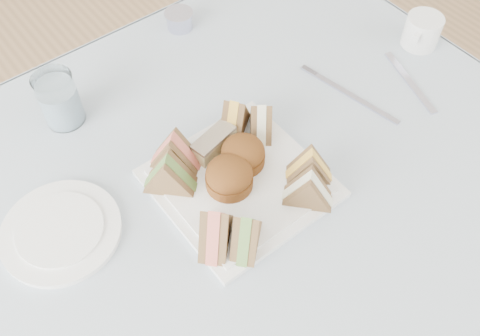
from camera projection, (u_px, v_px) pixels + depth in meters
floor at (264, 330)px, 1.51m from camera, size 4.00×4.00×0.00m
table at (270, 274)px, 1.22m from camera, size 0.90×0.90×0.74m
tablecloth at (280, 180)px, 0.91m from camera, size 1.02×1.02×0.01m
serving_plate at (240, 183)px, 0.90m from camera, size 0.26×0.26×0.01m
sandwich_fl_a at (215, 226)px, 0.80m from camera, size 0.09×0.09×0.08m
sandwich_fl_b at (246, 230)px, 0.80m from camera, size 0.09×0.08×0.07m
sandwich_fr_a at (310, 165)px, 0.87m from camera, size 0.08×0.08×0.07m
sandwich_fr_b at (309, 187)px, 0.84m from camera, size 0.08×0.09×0.07m
sandwich_bl_a at (169, 172)px, 0.86m from camera, size 0.09×0.09×0.08m
sandwich_bl_b at (174, 150)px, 0.89m from camera, size 0.09×0.09×0.08m
sandwich_br_a at (261, 119)px, 0.93m from camera, size 0.08×0.08×0.07m
sandwich_br_b at (235, 116)px, 0.93m from camera, size 0.09×0.08×0.07m
scone_left at (229, 176)px, 0.87m from camera, size 0.08×0.08×0.05m
scone_right at (243, 154)px, 0.90m from camera, size 0.09×0.09×0.05m
pastry_slice at (214, 144)px, 0.92m from camera, size 0.09×0.05×0.04m
side_plate at (61, 231)px, 0.85m from camera, size 0.20×0.20×0.01m
water_glass at (59, 99)px, 0.95m from camera, size 0.08×0.08×0.10m
tea_strainer at (179, 21)px, 1.13m from camera, size 0.07×0.07×0.03m
knife at (410, 82)px, 1.05m from camera, size 0.07×0.17×0.00m
fork at (356, 98)px, 1.02m from camera, size 0.04×0.19×0.00m
creamer_jug at (422, 31)px, 1.09m from camera, size 0.10×0.10×0.07m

